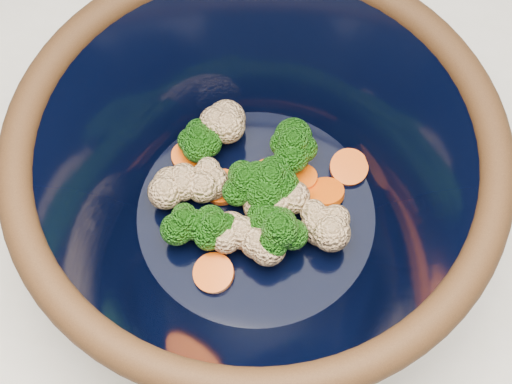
# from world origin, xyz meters

# --- Properties ---
(ground) EXTENTS (3.00, 3.00, 0.00)m
(ground) POSITION_xyz_m (0.00, 0.00, 0.00)
(ground) COLOR #9E7A54
(ground) RESTS_ON ground
(counter) EXTENTS (1.20, 1.20, 0.90)m
(counter) POSITION_xyz_m (0.00, 0.00, 0.45)
(counter) COLOR silver
(counter) RESTS_ON ground
(mixing_bowl) EXTENTS (0.39, 0.39, 0.16)m
(mixing_bowl) POSITION_xyz_m (-0.11, -0.11, 0.99)
(mixing_bowl) COLOR black
(mixing_bowl) RESTS_ON counter
(vegetable_pile) EXTENTS (0.18, 0.17, 0.06)m
(vegetable_pile) POSITION_xyz_m (-0.12, -0.11, 0.96)
(vegetable_pile) COLOR #608442
(vegetable_pile) RESTS_ON mixing_bowl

